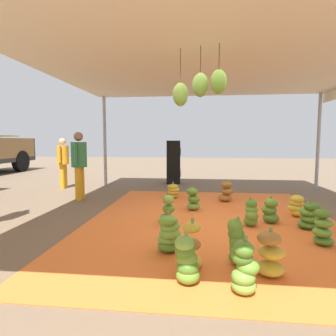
{
  "coord_description": "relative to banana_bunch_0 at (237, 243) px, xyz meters",
  "views": [
    {
      "loc": [
        -5.07,
        0.24,
        1.45
      ],
      "look_at": [
        -0.14,
        0.79,
        0.98
      ],
      "focal_mm": 29.97,
      "sensor_mm": 36.0,
      "label": 1
    }
  ],
  "objects": [
    {
      "name": "banana_bunch_3",
      "position": [
        0.74,
        -1.27,
        -0.02
      ],
      "size": [
        0.37,
        0.37,
        0.56
      ],
      "color": "#518428",
      "rests_on": "tarp_orange"
    },
    {
      "name": "banana_bunch_4",
      "position": [
        1.56,
        1.0,
        -0.02
      ],
      "size": [
        0.35,
        0.36,
        0.54
      ],
      "color": "#477523",
      "rests_on": "tarp_orange"
    },
    {
      "name": "banana_bunch_0",
      "position": [
        0.0,
        0.0,
        0.0
      ],
      "size": [
        0.32,
        0.32,
        0.57
      ],
      "color": "#60932D",
      "rests_on": "tarp_orange"
    },
    {
      "name": "banana_bunch_11",
      "position": [
        -0.67,
        0.02,
        -0.01
      ],
      "size": [
        0.32,
        0.34,
        0.57
      ],
      "color": "#75A83D",
      "rests_on": "tarp_orange"
    },
    {
      "name": "worker_2",
      "position": [
        4.9,
        4.61,
        0.64
      ],
      "size": [
        0.57,
        0.35,
        1.55
      ],
      "color": "orange",
      "rests_on": "ground"
    },
    {
      "name": "banana_bunch_5",
      "position": [
        2.27,
        -1.43,
        -0.06
      ],
      "size": [
        0.4,
        0.45,
        0.46
      ],
      "color": "gold",
      "rests_on": "tarp_orange"
    },
    {
      "name": "speaker_stack",
      "position": [
        6.31,
        1.34,
        0.48
      ],
      "size": [
        0.5,
        0.52,
        1.48
      ],
      "color": "black",
      "rests_on": "ground"
    },
    {
      "name": "tent_canopy",
      "position": [
        1.78,
        0.13,
        2.59
      ],
      "size": [
        8.0,
        7.0,
        2.95
      ],
      "color": "#9EA0A5",
      "rests_on": "ground"
    },
    {
      "name": "worker_0",
      "position": [
        3.35,
        3.4,
        0.72
      ],
      "size": [
        0.62,
        0.38,
        1.68
      ],
      "color": "orange",
      "rests_on": "ground"
    },
    {
      "name": "banana_bunch_13",
      "position": [
        -0.14,
        0.53,
        -0.01
      ],
      "size": [
        0.34,
        0.33,
        0.58
      ],
      "color": "gold",
      "rests_on": "tarp_orange"
    },
    {
      "name": "banana_bunch_10",
      "position": [
        1.48,
        -1.36,
        -0.04
      ],
      "size": [
        0.43,
        0.44,
        0.51
      ],
      "color": "#477523",
      "rests_on": "tarp_orange"
    },
    {
      "name": "ground_plane",
      "position": [
        1.8,
        3.21,
        -0.26
      ],
      "size": [
        40.0,
        40.0,
        0.0
      ],
      "primitive_type": "plane",
      "color": "brown"
    },
    {
      "name": "tarp_orange",
      "position": [
        1.8,
        0.21,
        -0.26
      ],
      "size": [
        5.72,
        4.47,
        0.01
      ],
      "primitive_type": "cube",
      "color": "orange",
      "rests_on": "ground"
    },
    {
      "name": "banana_bunch_8",
      "position": [
        3.75,
        1.11,
        -0.08
      ],
      "size": [
        0.44,
        0.44,
        0.42
      ],
      "color": "gold",
      "rests_on": "tarp_orange"
    },
    {
      "name": "banana_bunch_7",
      "position": [
        -0.24,
        -0.32,
        -0.03
      ],
      "size": [
        0.43,
        0.43,
        0.53
      ],
      "color": "gold",
      "rests_on": "tarp_orange"
    },
    {
      "name": "banana_bunch_14",
      "position": [
        1.53,
        -0.44,
        -0.04
      ],
      "size": [
        0.33,
        0.33,
        0.5
      ],
      "color": "#60932D",
      "rests_on": "tarp_orange"
    },
    {
      "name": "banana_bunch_12",
      "position": [
        1.79,
        -0.81,
        -0.05
      ],
      "size": [
        0.4,
        0.4,
        0.48
      ],
      "color": "#518428",
      "rests_on": "tarp_orange"
    },
    {
      "name": "banana_bunch_6",
      "position": [
        3.49,
        -0.2,
        -0.02
      ],
      "size": [
        0.42,
        0.4,
        0.54
      ],
      "color": "#996628",
      "rests_on": "tarp_orange"
    },
    {
      "name": "banana_bunch_15",
      "position": [
        0.29,
        0.84,
        -0.03
      ],
      "size": [
        0.41,
        0.41,
        0.54
      ],
      "color": "#518428",
      "rests_on": "tarp_orange"
    },
    {
      "name": "banana_bunch_9",
      "position": [
        -0.51,
        0.57,
        -0.02
      ],
      "size": [
        0.34,
        0.35,
        0.53
      ],
      "color": "#60932D",
      "rests_on": "tarp_orange"
    },
    {
      "name": "banana_bunch_1",
      "position": [
        2.54,
        0.57,
        -0.03
      ],
      "size": [
        0.37,
        0.38,
        0.52
      ],
      "color": "#6B9E38",
      "rests_on": "tarp_orange"
    }
  ]
}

